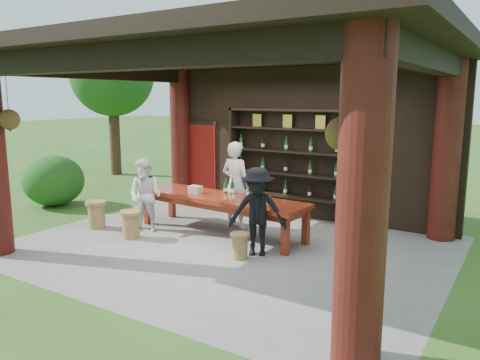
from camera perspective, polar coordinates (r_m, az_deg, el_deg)
The scene contains 14 objects.
ground at distance 8.50m, azimuth -1.45°, elevation -8.06°, with size 90.00×90.00×0.00m, color #2D5119.
pavilion at distance 8.46m, azimuth 0.03°, elevation 6.59°, with size 7.50×6.00×3.60m.
wine_shelf at distance 10.35m, azimuth 5.61°, elevation 2.03°, with size 2.74×0.42×2.41m.
tasting_table at distance 9.12m, azimuth -2.36°, elevation -2.66°, with size 3.66×1.18×0.75m.
stool_near_left at distance 9.14m, azimuth -13.17°, elevation -5.22°, with size 0.40×0.40×0.52m.
stool_near_right at distance 7.81m, azimuth -0.03°, elevation -7.95°, with size 0.33×0.33×0.43m.
stool_far_left at distance 10.02m, azimuth -17.10°, elevation -3.94°, with size 0.42×0.42×0.56m.
host at distance 9.54m, azimuth -0.52°, elevation -0.57°, with size 0.64×0.42×1.77m, color silver.
guest_woman at distance 9.44m, azimuth -11.45°, elevation -1.87°, with size 0.70×0.55×1.45m, color silver.
guest_man at distance 7.85m, azimuth 2.15°, elevation -3.89°, with size 0.97×0.56×1.50m, color black.
table_bottles at distance 9.28m, azimuth -1.22°, elevation -0.73°, with size 0.24×0.19×0.31m.
table_glasses at distance 8.73m, azimuth 1.13°, elevation -1.96°, with size 0.97×0.32×0.15m.
napkin_basket at distance 9.42m, azimuth -5.46°, elevation -1.14°, with size 0.26×0.18×0.14m, color #BF6672.
shrubs at distance 8.42m, azimuth 23.88°, elevation -5.24°, with size 15.02×9.09×1.36m.
Camera 1 is at (4.49, -6.72, 2.64)m, focal length 35.00 mm.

